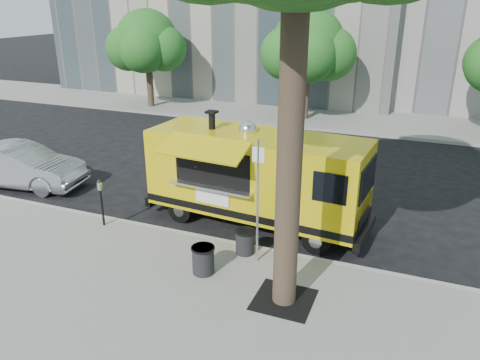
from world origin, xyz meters
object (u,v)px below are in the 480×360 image
(far_tree_b, at_px, (308,45))
(trash_bin_right, at_px, (203,259))
(trash_bin_left, at_px, (245,241))
(parking_meter, at_px, (101,197))
(sedan, at_px, (20,166))
(food_truck, at_px, (255,176))
(sign_post, at_px, (258,195))
(far_tree_a, at_px, (147,41))

(far_tree_b, height_order, trash_bin_right, far_tree_b)
(far_tree_b, relative_size, trash_bin_left, 9.15)
(parking_meter, distance_m, sedan, 4.88)
(food_truck, bearing_deg, sign_post, -63.81)
(far_tree_a, height_order, parking_meter, far_tree_a)
(far_tree_b, bearing_deg, sign_post, -79.85)
(food_truck, height_order, trash_bin_right, food_truck)
(trash_bin_left, bearing_deg, sedan, 169.63)
(far_tree_b, bearing_deg, trash_bin_left, -81.27)
(parking_meter, distance_m, trash_bin_right, 3.80)
(food_truck, bearing_deg, trash_bin_left, -72.16)
(parking_meter, xyz_separation_m, sedan, (-4.59, 1.65, -0.26))
(sign_post, distance_m, sedan, 9.39)
(trash_bin_right, bearing_deg, far_tree_b, 96.01)
(trash_bin_left, bearing_deg, food_truck, 103.26)
(far_tree_a, bearing_deg, parking_meter, -62.85)
(sedan, bearing_deg, far_tree_b, -35.80)
(sign_post, bearing_deg, parking_meter, 177.48)
(parking_meter, xyz_separation_m, trash_bin_right, (3.60, -1.13, -0.49))
(far_tree_a, distance_m, sedan, 12.62)
(far_tree_a, bearing_deg, trash_bin_right, -54.35)
(far_tree_b, bearing_deg, food_truck, -81.98)
(food_truck, bearing_deg, parking_meter, -148.01)
(food_truck, relative_size, trash_bin_left, 10.66)
(food_truck, bearing_deg, far_tree_a, 136.98)
(food_truck, height_order, sedan, food_truck)
(far_tree_a, bearing_deg, far_tree_b, 2.54)
(sedan, distance_m, trash_bin_right, 8.65)
(far_tree_a, xyz_separation_m, sign_post, (11.55, -13.85, -1.93))
(far_tree_b, xyz_separation_m, trash_bin_left, (2.15, -14.00, -3.36))
(parking_meter, relative_size, sedan, 0.31)
(food_truck, relative_size, trash_bin_right, 9.86)
(parking_meter, distance_m, trash_bin_left, 4.18)
(far_tree_a, height_order, food_truck, far_tree_a)
(far_tree_a, xyz_separation_m, sedan, (2.41, -12.00, -3.06))
(trash_bin_right, bearing_deg, far_tree_a, 125.65)
(food_truck, xyz_separation_m, trash_bin_right, (-0.11, -3.05, -0.95))
(parking_meter, relative_size, trash_bin_left, 2.22)
(sedan, bearing_deg, trash_bin_left, -108.18)
(food_truck, relative_size, sedan, 1.47)
(sedan, bearing_deg, parking_meter, -117.57)
(far_tree_a, distance_m, sign_post, 18.14)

